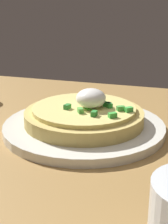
{
  "coord_description": "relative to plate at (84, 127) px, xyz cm",
  "views": [
    {
      "loc": [
        -19.78,
        41.5,
        24.26
      ],
      "look_at": [
        -3.22,
        -10.55,
        5.5
      ],
      "focal_mm": 53.62,
      "sensor_mm": 36.0,
      "label": 1
    }
  ],
  "objects": [
    {
      "name": "dining_table",
      "position": [
        3.22,
        10.55,
        -1.75
      ],
      "size": [
        111.52,
        88.64,
        2.04
      ],
      "primitive_type": "cube",
      "color": "olive",
      "rests_on": "ground"
    },
    {
      "name": "plate",
      "position": [
        0.0,
        0.0,
        0.0
      ],
      "size": [
        28.06,
        28.06,
        1.46
      ],
      "primitive_type": "cylinder",
      "color": "silver",
      "rests_on": "dining_table"
    },
    {
      "name": "pizza",
      "position": [
        -0.1,
        -0.0,
        2.35
      ],
      "size": [
        20.69,
        20.69,
        6.21
      ],
      "color": "tan",
      "rests_on": "plate"
    }
  ]
}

